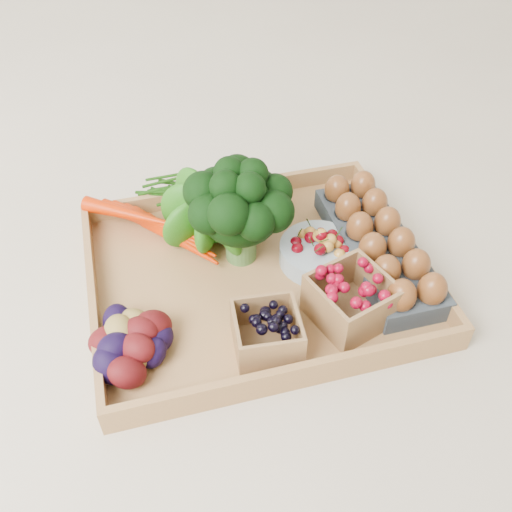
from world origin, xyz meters
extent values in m
plane|color=beige|center=(0.00, 0.00, 0.00)|extent=(4.00, 4.00, 0.00)
cube|color=#AC7C48|center=(0.00, 0.00, 0.01)|extent=(0.55, 0.45, 0.01)
sphere|color=#1D530D|center=(-0.04, 0.12, 0.08)|extent=(0.14, 0.14, 0.14)
cylinder|color=#8C9EA5|center=(0.11, 0.01, 0.03)|extent=(0.14, 0.14, 0.04)
cube|color=#363E45|center=(0.21, -0.01, 0.03)|extent=(0.12, 0.33, 0.04)
cube|color=black|center=(-0.02, -0.15, 0.05)|extent=(0.11, 0.11, 0.07)
cube|color=maroon|center=(0.12, -0.13, 0.05)|extent=(0.14, 0.14, 0.08)
camera|label=1|loc=(-0.18, -0.65, 0.71)|focal=40.00mm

